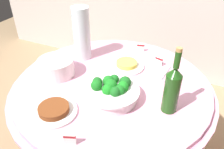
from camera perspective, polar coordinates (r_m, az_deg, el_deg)
buffet_table at (r=1.54m, az=0.00°, el=-12.87°), size 1.16×1.16×0.74m
broccoli_bowl at (r=1.16m, az=0.01°, el=-4.24°), size 0.28×0.28×0.11m
plate_stack at (r=1.38m, az=-13.79°, el=1.83°), size 0.21×0.21×0.10m
wine_bottle at (r=1.07m, az=14.83°, el=-3.39°), size 0.07×0.07×0.34m
decorative_fruit_vase at (r=1.48m, az=-7.57°, el=9.36°), size 0.11×0.11×0.34m
serving_tongs at (r=1.40m, az=13.95°, el=0.05°), size 0.06×0.17×0.01m
food_plate_stir_fry at (r=1.13m, az=-14.33°, el=-8.72°), size 0.22×0.22×0.04m
food_plate_fried_egg at (r=1.43m, az=3.67°, el=2.43°), size 0.22×0.22×0.04m
label_placard_front at (r=1.47m, az=11.68°, el=3.42°), size 0.05×0.02×0.05m
label_placard_mid at (r=1.61m, az=7.21°, el=6.82°), size 0.05×0.02×0.05m
label_placard_rear at (r=0.97m, az=-10.53°, el=-15.63°), size 0.05×0.03×0.05m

